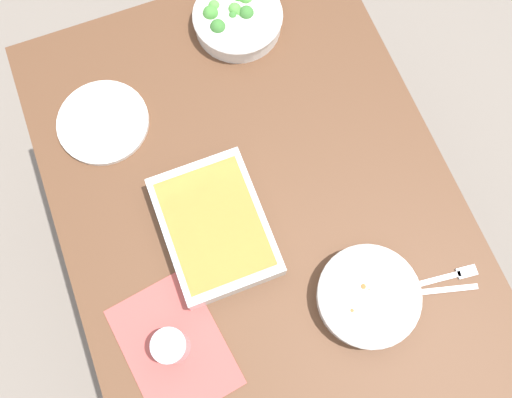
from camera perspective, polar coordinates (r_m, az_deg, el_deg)
The scene contains 11 objects.
ground_plane at distance 1.96m, azimuth 0.00°, elevation -6.35°, with size 6.00×6.00×0.00m, color slate.
dining_table at distance 1.33m, azimuth 0.00°, elevation -1.14°, with size 1.20×0.90×0.74m.
placemat at distance 1.20m, azimuth -8.69°, elevation -15.20°, with size 0.28×0.20×0.00m, color #B24C47.
stew_bowl at distance 1.19m, azimuth 11.76°, elevation -10.09°, with size 0.22×0.22×0.06m.
broccoli_bowl at distance 1.42m, azimuth -2.01°, elevation 18.56°, with size 0.23×0.23×0.07m.
baking_dish at distance 1.19m, azimuth -4.39°, elevation -2.93°, with size 0.30×0.22×0.06m.
drink_cup at distance 1.16m, azimuth -8.96°, elevation -15.14°, with size 0.07×0.07×0.08m.
side_plate at distance 1.35m, azimuth -15.90°, elevation 7.83°, with size 0.22×0.22×0.01m, color silver.
spoon_by_stew at distance 1.25m, azimuth 17.64°, elevation -9.33°, with size 0.06×0.17×0.01m.
spoon_by_broccoli at distance 1.43m, azimuth -0.26°, elevation 17.38°, with size 0.14×0.14×0.01m.
fork_on_table at distance 1.27m, azimuth 19.33°, elevation -7.86°, with size 0.04×0.18×0.01m.
Camera 1 is at (-0.34, 0.13, 1.92)m, focal length 37.76 mm.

